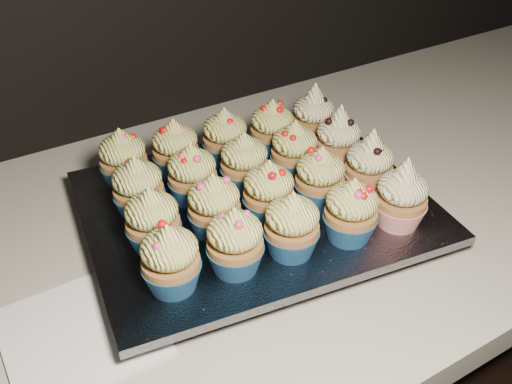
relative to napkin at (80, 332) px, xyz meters
The scene contains 24 objects.
worktop 0.11m from the napkin, 55.39° to the left, with size 2.44×0.64×0.04m, color beige.
napkin is the anchor object (origin of this frame).
baking_tray 0.26m from the napkin, 13.94° to the left, with size 0.39×0.30×0.02m, color black.
foil_lining 0.26m from the napkin, 13.94° to the left, with size 0.43×0.33×0.01m, color silver.
cupcake_0 0.12m from the napkin, 10.85° to the right, with size 0.06×0.06×0.08m.
cupcake_1 0.19m from the napkin, ahead, with size 0.06×0.06×0.08m.
cupcake_2 0.25m from the napkin, ahead, with size 0.06×0.06×0.08m.
cupcake_3 0.32m from the napkin, ahead, with size 0.06×0.06×0.08m.
cupcake_4 0.39m from the napkin, ahead, with size 0.06×0.06×0.10m.
cupcake_5 0.14m from the napkin, 23.99° to the left, with size 0.06×0.06×0.08m.
cupcake_6 0.20m from the napkin, 11.54° to the left, with size 0.06×0.06×0.08m.
cupcake_7 0.26m from the napkin, ahead, with size 0.06×0.06×0.08m.
cupcake_8 0.33m from the napkin, ahead, with size 0.06×0.06×0.08m.
cupcake_9 0.40m from the napkin, ahead, with size 0.06×0.06×0.10m.
cupcake_10 0.18m from the napkin, 44.20° to the left, with size 0.06×0.06×0.08m.
cupcake_11 0.23m from the napkin, 29.93° to the left, with size 0.06×0.06×0.08m.
cupcake_12 0.29m from the napkin, 20.99° to the left, with size 0.06×0.06×0.08m.
cupcake_13 0.35m from the napkin, 15.36° to the left, with size 0.06×0.06×0.08m.
cupcake_14 0.41m from the napkin, 11.47° to the left, with size 0.06×0.06×0.10m.
cupcake_15 0.24m from the napkin, 55.90° to the left, with size 0.06×0.06×0.08m.
cupcake_16 0.27m from the napkin, 41.84° to the left, with size 0.06×0.06×0.08m.
cupcake_17 0.32m from the napkin, 32.20° to the left, with size 0.06×0.06×0.08m.
cupcake_18 0.38m from the napkin, 24.87° to the left, with size 0.06×0.06×0.08m.
cupcake_19 0.44m from the napkin, 20.50° to the left, with size 0.06×0.06×0.10m.
Camera 1 is at (-0.11, 1.17, 1.37)m, focal length 40.00 mm.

